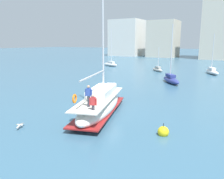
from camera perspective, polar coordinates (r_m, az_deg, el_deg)
The scene contains 8 objects.
ground_plane at distance 21.22m, azimuth -1.53°, elevation -4.81°, with size 400.00×400.00×0.00m, color #38607A.
main_sailboat at distance 19.49m, azimuth -2.98°, elevation -3.54°, with size 5.26×9.87×13.32m.
moored_sloop_near at distance 49.28m, azimuth 11.21°, elevation 4.98°, with size 3.57×3.36×5.01m.
moored_sloop_far at distance 58.61m, azimuth -0.38°, elevation 6.41°, with size 5.30×3.13×9.30m.
moored_catamaran at distance 35.46m, azimuth 14.45°, elevation 2.53°, with size 4.36×5.18×8.61m.
moored_ketch_distant at distance 47.90m, azimuth 23.59°, elevation 4.19°, with size 3.65×5.20×7.60m.
seagull at distance 17.80m, azimuth -21.85°, elevation -8.18°, with size 0.59×0.99×0.17m.
mooring_buoy at distance 15.76m, azimuth 12.62°, elevation -10.22°, with size 0.75×0.75×0.97m.
Camera 1 is at (10.93, -17.16, 6.04)m, focal length 36.78 mm.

